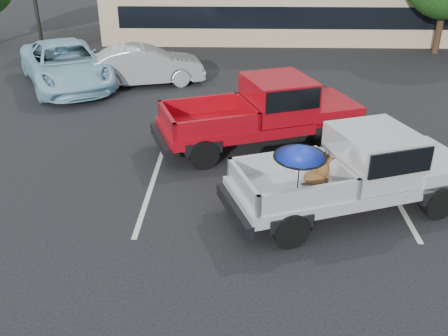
{
  "coord_description": "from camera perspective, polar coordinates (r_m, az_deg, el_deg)",
  "views": [
    {
      "loc": [
        -0.86,
        -9.14,
        6.06
      ],
      "look_at": [
        -1.12,
        0.32,
        1.3
      ],
      "focal_mm": 40.0,
      "sensor_mm": 36.0,
      "label": 1
    }
  ],
  "objects": [
    {
      "name": "blue_suv",
      "position": [
        21.15,
        -17.67,
        11.2
      ],
      "size": [
        5.39,
        6.73,
        1.7
      ],
      "primitive_type": "imported",
      "rotation": [
        0.0,
        0.0,
        0.49
      ],
      "color": "#9CCFE9",
      "rests_on": "ground"
    },
    {
      "name": "stripe_left",
      "position": [
        12.86,
        -8.19,
        -1.71
      ],
      "size": [
        0.12,
        5.0,
        0.01
      ],
      "primitive_type": "cube",
      "color": "silver",
      "rests_on": "ground"
    },
    {
      "name": "silver_sedan",
      "position": [
        20.62,
        -9.04,
        11.51
      ],
      "size": [
        4.94,
        2.76,
        1.54
      ],
      "primitive_type": "imported",
      "rotation": [
        0.0,
        0.0,
        1.83
      ],
      "color": "#AFB2B7",
      "rests_on": "ground"
    },
    {
      "name": "stripe_right",
      "position": [
        13.26,
        18.33,
        -1.97
      ],
      "size": [
        0.12,
        5.0,
        0.01
      ],
      "primitive_type": "cube",
      "color": "silver",
      "rests_on": "ground"
    },
    {
      "name": "ground",
      "position": [
        11.0,
        5.85,
        -6.89
      ],
      "size": [
        90.0,
        90.0,
        0.0
      ],
      "primitive_type": "plane",
      "color": "black",
      "rests_on": "ground"
    },
    {
      "name": "silver_pickup",
      "position": [
        11.63,
        15.63,
        0.12
      ],
      "size": [
        6.02,
        3.74,
        2.06
      ],
      "rotation": [
        0.0,
        0.0,
        0.34
      ],
      "color": "black",
      "rests_on": "ground"
    },
    {
      "name": "red_pickup",
      "position": [
        14.68,
        5.5,
        6.77
      ],
      "size": [
        6.38,
        4.0,
        1.99
      ],
      "rotation": [
        0.0,
        0.0,
        0.35
      ],
      "color": "black",
      "rests_on": "ground"
    }
  ]
}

